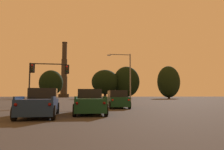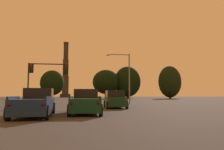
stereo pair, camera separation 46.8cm
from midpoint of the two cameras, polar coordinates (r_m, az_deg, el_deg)
The scene contains 10 objects.
suv_right_lane_front at distance 23.35m, azimuth 1.32°, elevation -6.41°, with size 2.27×4.97×1.86m.
pickup_truck_left_lane_second at distance 14.90m, azimuth -18.48°, elevation -7.06°, with size 2.38×5.57×1.82m.
pickup_truck_center_lane_second at distance 16.39m, azimuth -6.08°, elevation -7.13°, with size 2.37×5.57×1.82m.
traffic_light_overhead_left at distance 29.99m, azimuth -17.40°, elevation 0.48°, with size 5.21×0.50×5.57m.
street_lamp at distance 33.94m, azimuth 3.85°, elevation 0.71°, with size 3.78×0.36×7.83m.
smokestack at distance 159.38m, azimuth -11.96°, elevation -0.15°, with size 7.52×7.52×39.82m.
treeline_center_left at distance 97.42m, azimuth 4.21°, elevation -1.74°, with size 11.68×10.51×14.29m.
treeline_far_left at distance 102.25m, azimuth 14.98°, elevation -1.70°, with size 10.29×9.26×14.74m.
treeline_center_right at distance 95.30m, azimuth -1.40°, elevation -1.83°, with size 11.83×10.65×12.60m.
treeline_right_mid at distance 94.28m, azimuth -15.23°, elevation -2.00°, with size 9.85×8.87×11.87m.
Camera 2 is at (-0.31, 0.04, 1.30)m, focal length 35.00 mm.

